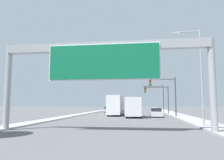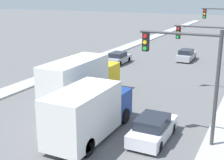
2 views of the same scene
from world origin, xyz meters
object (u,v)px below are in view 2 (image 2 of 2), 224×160
(truck_box_primary, at_px, (89,112))
(traffic_light_mid_block, at_px, (214,46))
(car_near_center, at_px, (153,129))
(truck_box_secondary, at_px, (81,81))
(car_far_left, at_px, (186,55))
(traffic_light_near_intersection, at_px, (192,68))
(car_far_right, at_px, (118,58))

(truck_box_primary, distance_m, traffic_light_mid_block, 13.13)
(car_near_center, height_order, truck_box_secondary, truck_box_secondary)
(car_far_left, bearing_deg, traffic_light_near_intersection, -76.54)
(car_far_right, bearing_deg, car_near_center, -59.16)
(car_far_right, relative_size, truck_box_primary, 0.59)
(car_far_right, bearing_deg, car_far_left, 37.65)
(car_far_right, relative_size, traffic_light_mid_block, 0.71)
(car_far_right, height_order, car_far_left, car_far_left)
(car_near_center, distance_m, truck_box_primary, 3.85)
(car_near_center, xyz_separation_m, car_far_left, (-3.50, 22.99, -0.01))
(traffic_light_near_intersection, height_order, traffic_light_mid_block, traffic_light_near_intersection)
(car_far_left, xyz_separation_m, traffic_light_mid_block, (5.00, -12.42, 3.38))
(car_near_center, distance_m, traffic_light_near_intersection, 4.17)
(traffic_light_near_intersection, bearing_deg, truck_box_primary, -160.60)
(car_far_left, bearing_deg, truck_box_primary, -90.00)
(car_far_right, relative_size, car_near_center, 0.99)
(traffic_light_mid_block, bearing_deg, car_far_right, 149.67)
(car_far_right, bearing_deg, traffic_light_near_intersection, -54.00)
(car_far_right, bearing_deg, truck_box_secondary, -76.07)
(truck_box_secondary, relative_size, traffic_light_near_intersection, 1.34)
(truck_box_secondary, distance_m, traffic_light_mid_block, 11.30)
(car_far_left, height_order, traffic_light_near_intersection, traffic_light_near_intersection)
(car_near_center, relative_size, truck_box_primary, 0.59)
(car_near_center, height_order, truck_box_primary, truck_box_primary)
(car_near_center, bearing_deg, traffic_light_near_intersection, 16.85)
(car_near_center, xyz_separation_m, truck_box_primary, (-3.50, -1.32, 0.90))
(truck_box_primary, height_order, traffic_light_near_intersection, traffic_light_near_intersection)
(car_far_left, bearing_deg, truck_box_secondary, -100.17)
(car_far_left, distance_m, truck_box_primary, 24.33)
(car_far_right, distance_m, car_far_left, 8.84)
(car_near_center, xyz_separation_m, traffic_light_near_intersection, (1.86, 0.56, 3.69))
(car_far_right, height_order, car_near_center, car_near_center)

